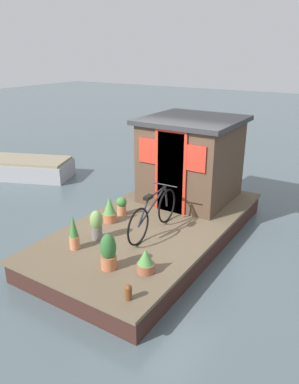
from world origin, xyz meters
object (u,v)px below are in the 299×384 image
at_px(potted_plant_geranium, 108,252).
at_px(dinghy_boat, 18,167).
at_px(potted_plant_ivy, 122,205).
at_px(potted_plant_succulent, 146,261).
at_px(bicycle, 153,214).
at_px(potted_plant_lavender, 74,233).
at_px(houseboat_cabin, 191,159).
at_px(potted_plant_fern, 96,224).
at_px(mooring_bollard, 128,292).
at_px(potted_plant_mint, 110,210).

relative_size(potted_plant_geranium, dinghy_boat, 0.17).
distance_m(potted_plant_ivy, potted_plant_succulent, 2.20).
distance_m(bicycle, potted_plant_lavender, 1.50).
bearing_deg(houseboat_cabin, potted_plant_fern, 169.25).
bearing_deg(potted_plant_lavender, dinghy_boat, 60.45).
height_order(bicycle, potted_plant_succulent, bicycle).
distance_m(potted_plant_succulent, mooring_bollard, 0.72).
relative_size(houseboat_cabin, potted_plant_succulent, 5.14).
distance_m(potted_plant_lavender, dinghy_boat, 5.92).
relative_size(potted_plant_mint, dinghy_boat, 0.15).
relative_size(bicycle, potted_plant_geranium, 2.91).
distance_m(houseboat_cabin, bicycle, 2.03).
bearing_deg(potted_plant_fern, mooring_bollard, -126.73).
height_order(bicycle, potted_plant_fern, bicycle).
relative_size(potted_plant_lavender, dinghy_boat, 0.18).
height_order(potted_plant_geranium, potted_plant_succulent, potted_plant_geranium).
height_order(potted_plant_fern, mooring_bollard, potted_plant_fern).
distance_m(potted_plant_ivy, dinghy_boat, 5.16).
height_order(potted_plant_fern, dinghy_boat, potted_plant_fern).
relative_size(potted_plant_fern, potted_plant_succulent, 1.39).
bearing_deg(dinghy_boat, potted_plant_succulent, -113.50).
bearing_deg(potted_plant_mint, potted_plant_fern, -160.74).
bearing_deg(potted_plant_lavender, potted_plant_mint, 7.34).
xyz_separation_m(potted_plant_succulent, dinghy_boat, (2.85, 6.56, -0.34)).
height_order(potted_plant_lavender, mooring_bollard, potted_plant_lavender).
bearing_deg(dinghy_boat, potted_plant_mint, -109.23).
bearing_deg(potted_plant_ivy, potted_plant_succulent, -133.73).
xyz_separation_m(potted_plant_geranium, potted_plant_ivy, (1.74, 1.04, -0.08)).
xyz_separation_m(houseboat_cabin, bicycle, (-1.94, -0.22, -0.56)).
xyz_separation_m(bicycle, potted_plant_mint, (-0.08, 0.98, -0.13)).
bearing_deg(houseboat_cabin, bicycle, -173.43).
height_order(bicycle, potted_plant_geranium, bicycle).
distance_m(houseboat_cabin, mooring_bollard, 4.04).
distance_m(potted_plant_geranium, potted_plant_lavender, 0.90).
distance_m(bicycle, potted_plant_succulent, 1.35).
height_order(potted_plant_geranium, potted_plant_mint, potted_plant_geranium).
bearing_deg(dinghy_boat, potted_plant_lavender, -119.55).
relative_size(bicycle, mooring_bollard, 7.54).
relative_size(bicycle, potted_plant_mint, 3.27).
relative_size(potted_plant_ivy, potted_plant_fern, 0.71).
distance_m(houseboat_cabin, potted_plant_fern, 2.83).
xyz_separation_m(potted_plant_lavender, potted_plant_succulent, (0.06, -1.43, -0.11)).
distance_m(potted_plant_mint, dinghy_boat, 5.29).
distance_m(potted_plant_mint, potted_plant_succulent, 1.94).
relative_size(potted_plant_mint, potted_plant_fern, 0.97).
bearing_deg(mooring_bollard, bicycle, 22.27).
distance_m(potted_plant_mint, potted_plant_fern, 0.72).
relative_size(mooring_bollard, dinghy_boat, 0.07).
distance_m(houseboat_cabin, potted_plant_mint, 2.26).
distance_m(potted_plant_geranium, potted_plant_ivy, 2.03).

